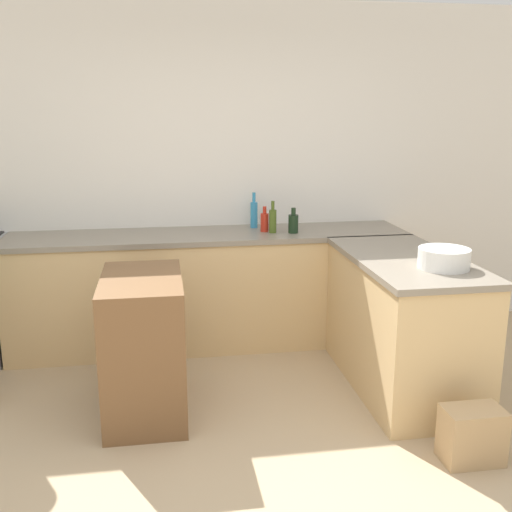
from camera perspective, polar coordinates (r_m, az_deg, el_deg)
ground_plane at (r=3.11m, az=-0.59°, el=-22.92°), size 14.00×14.00×0.00m
wall_back at (r=4.98m, az=-4.95°, el=7.89°), size 8.00×0.06×2.70m
counter_back at (r=4.82m, az=-4.42°, el=-3.11°), size 3.13×0.65×0.91m
counter_peninsula at (r=4.18m, az=13.77°, el=-6.16°), size 0.69×1.40×0.91m
island_table at (r=3.80m, az=-10.62°, el=-8.36°), size 0.49×0.82×0.88m
mixing_bowl at (r=3.82m, az=17.46°, el=-0.21°), size 0.31×0.31×0.12m
dish_soap_bottle at (r=4.89m, az=-0.20°, el=4.04°), size 0.06×0.06×0.29m
olive_oil_bottle at (r=4.70m, az=1.60°, el=3.43°), size 0.06×0.06×0.25m
hot_sauce_bottle at (r=4.74m, az=0.82°, el=3.30°), size 0.06×0.06×0.20m
wine_bottle_dark at (r=4.70m, az=3.57°, el=3.16°), size 0.08×0.08×0.20m
paper_bag at (r=3.55m, az=19.88°, el=-15.74°), size 0.32×0.20×0.31m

